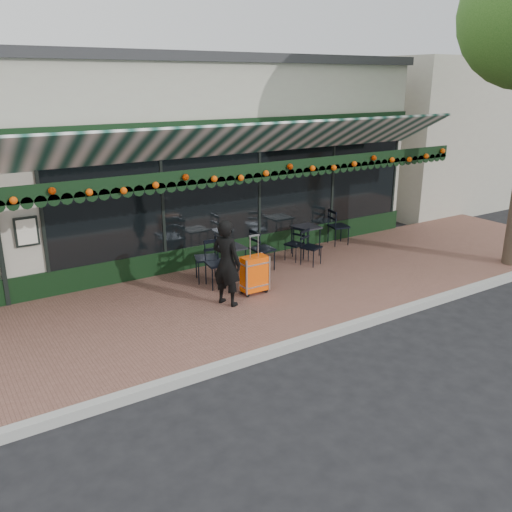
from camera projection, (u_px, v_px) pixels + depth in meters
ground at (318, 338)px, 9.12m from camera, size 80.00×80.00×0.00m
sidewalk at (254, 296)px, 10.69m from camera, size 18.00×4.00×0.15m
curb at (321, 336)px, 9.03m from camera, size 18.00×0.16×0.15m
restaurant_building at (138, 152)px, 14.68m from camera, size 12.00×9.60×4.50m
neighbor_building_right at (449, 126)px, 21.45m from camera, size 12.00×8.00×4.80m
woman at (227, 263)px, 9.90m from camera, size 0.59×0.70×1.62m
suitcase at (254, 274)px, 10.53m from camera, size 0.52×0.29×1.18m
cafe_table_a at (306, 229)px, 12.80m from camera, size 0.57×0.57×0.70m
cafe_table_b at (231, 250)px, 11.45m from camera, size 0.52×0.52×0.64m
chair_a_left at (294, 245)px, 12.49m from camera, size 0.47×0.47×0.75m
chair_a_right at (339, 227)px, 13.69m from camera, size 0.54×0.54×0.91m
chair_a_front at (311, 248)px, 12.18m from camera, size 0.51×0.51×0.80m
chair_b_left at (207, 259)px, 11.17m from camera, size 0.62×0.62×0.97m
chair_b_right at (262, 249)px, 11.84m from camera, size 0.47×0.47×0.93m
chair_b_front at (218, 264)px, 10.87m from camera, size 0.54×0.54×0.96m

